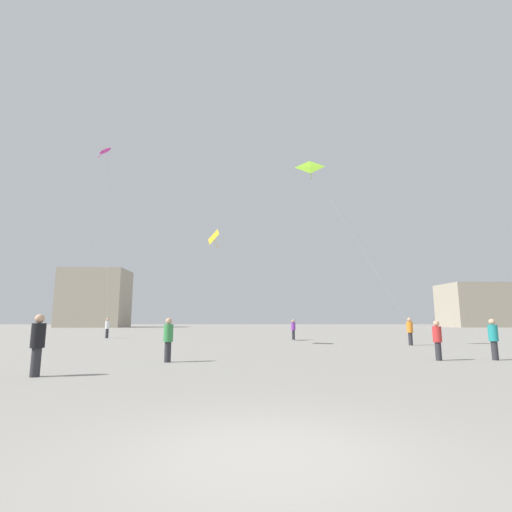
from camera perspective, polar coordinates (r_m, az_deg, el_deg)
name	(u,v)px	position (r m, az deg, el deg)	size (l,w,h in m)	color
ground_plane	(269,455)	(5.35, 1.95, -27.45)	(300.00, 300.00, 0.00)	gray
person_in_red	(437,338)	(18.03, 25.33, -11.00)	(0.36, 0.36, 1.63)	#2D2D33
person_in_green	(168,338)	(16.09, -12.90, -11.74)	(0.38, 0.38, 1.74)	#2D2D33
person_in_purple	(293,329)	(33.61, 5.56, -10.66)	(0.37, 0.37, 1.71)	#2D2D33
person_in_teal	(493,337)	(19.28, 31.78, -10.22)	(0.37, 0.37, 1.71)	#2D2D33
person_in_orange	(410,330)	(27.95, 21.88, -10.16)	(0.40, 0.40, 1.82)	#2D2D33
person_in_black	(38,342)	(13.43, -29.68, -11.04)	(0.40, 0.40, 1.83)	#2D2D33
person_in_white	(107,327)	(38.86, -21.20, -9.80)	(0.40, 0.40, 1.85)	#2D2D33
kite_amber_delta	(215,239)	(26.65, -6.15, 2.53)	(6.78, 8.36, 6.43)	yellow
kite_lime_delta	(312,170)	(26.56, 8.28, 12.54)	(7.42, 1.97, 10.90)	#8CD12D
kite_magenta_diamond	(105,154)	(32.63, -21.52, 13.87)	(2.80, 9.32, 13.49)	#D12899
building_left_hall	(95,298)	(97.69, -22.76, -5.81)	(14.60, 10.63, 13.33)	#A39984
building_centre_hall	(473,305)	(107.06, 29.49, -6.39)	(13.61, 11.81, 10.32)	#A39984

